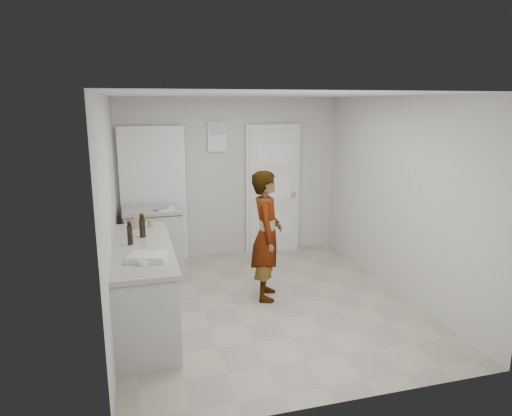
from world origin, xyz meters
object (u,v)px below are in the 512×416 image
object	(u,v)px
person	(267,236)
oil_cruet_a	(142,226)
egg_bowl	(144,262)
oil_cruet_b	(130,233)
cake_mix_box	(139,221)
baking_dish	(148,257)
spice_jar	(150,223)

from	to	relation	value
person	oil_cruet_a	xyz separation A→B (m)	(-1.48, -0.05, 0.24)
oil_cruet_a	egg_bowl	size ratio (longest dim) A/B	2.36
oil_cruet_b	egg_bowl	world-z (taller)	oil_cruet_b
person	cake_mix_box	world-z (taller)	person
person	baking_dish	bearing A→B (deg)	137.26
person	oil_cruet_b	distance (m)	1.67
person	oil_cruet_b	size ratio (longest dim) A/B	6.12
egg_bowl	oil_cruet_b	bearing A→B (deg)	99.82
spice_jar	oil_cruet_b	distance (m)	0.72
person	spice_jar	world-z (taller)	person
baking_dish	egg_bowl	bearing A→B (deg)	-111.24
oil_cruet_b	baking_dish	xyz separation A→B (m)	(0.16, -0.57, -0.10)
cake_mix_box	spice_jar	size ratio (longest dim) A/B	2.27
spice_jar	oil_cruet_b	size ratio (longest dim) A/B	0.33
person	oil_cruet_a	world-z (taller)	person
spice_jar	baking_dish	size ratio (longest dim) A/B	0.21
oil_cruet_a	egg_bowl	xyz separation A→B (m)	(-0.02, -0.93, -0.11)
person	cake_mix_box	xyz separation A→B (m)	(-1.52, 0.33, 0.21)
oil_cruet_a	baking_dish	bearing A→B (deg)	-88.43
cake_mix_box	spice_jar	xyz separation A→B (m)	(0.14, 0.04, -0.06)
egg_bowl	baking_dish	bearing A→B (deg)	68.76
spice_jar	cake_mix_box	bearing A→B (deg)	-162.46
cake_mix_box	baking_dish	size ratio (longest dim) A/B	0.48
spice_jar	person	bearing A→B (deg)	-15.22
cake_mix_box	oil_cruet_b	xyz separation A→B (m)	(-0.10, -0.63, 0.03)
oil_cruet_b	baking_dish	distance (m)	0.60
spice_jar	egg_bowl	size ratio (longest dim) A/B	0.76
person	cake_mix_box	bearing A→B (deg)	94.28
oil_cruet_a	baking_dish	world-z (taller)	oil_cruet_a
oil_cruet_a	egg_bowl	distance (m)	0.94
oil_cruet_b	spice_jar	bearing A→B (deg)	70.30
cake_mix_box	spice_jar	bearing A→B (deg)	3.57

